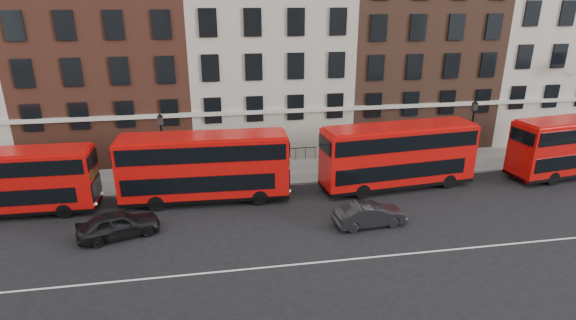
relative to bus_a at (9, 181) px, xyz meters
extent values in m
plane|color=black|center=(17.08, -6.39, -2.19)|extent=(120.00, 120.00, 0.00)
cube|color=gray|center=(17.08, 4.11, -2.12)|extent=(80.00, 5.00, 0.15)
cube|color=gray|center=(17.08, 1.61, -2.11)|extent=(80.00, 0.30, 0.16)
cube|color=white|center=(17.08, -8.39, -2.19)|extent=(70.00, 0.12, 0.01)
cube|color=brown|center=(4.28, 11.61, 8.81)|extent=(12.80, 10.00, 22.00)
cube|color=#BAB6A4|center=(17.08, 11.61, 7.31)|extent=(12.80, 10.00, 19.00)
cube|color=brown|center=(29.88, 11.61, 8.31)|extent=(12.80, 10.00, 21.00)
cube|color=#BDB2A3|center=(42.68, 11.61, 7.81)|extent=(12.80, 10.00, 20.00)
cube|color=red|center=(0.03, 0.00, -0.05)|extent=(9.71, 2.49, 3.64)
cube|color=black|center=(0.03, 0.00, -1.76)|extent=(9.71, 2.53, 0.22)
cube|color=black|center=(-0.24, 0.00, -0.67)|extent=(8.61, 2.55, 0.97)
cube|color=black|center=(0.03, 0.00, 1.08)|extent=(9.34, 2.56, 0.92)
cube|color=red|center=(0.03, 0.00, 1.81)|extent=(9.43, 2.30, 0.17)
cube|color=black|center=(4.90, -0.10, -0.77)|extent=(0.11, 2.03, 1.20)
cube|color=black|center=(4.90, -0.10, 0.22)|extent=(0.11, 1.75, 0.39)
cylinder|color=black|center=(3.14, -1.09, -1.73)|extent=(0.93, 0.28, 0.92)
cylinder|color=black|center=(3.18, 0.97, -1.73)|extent=(0.93, 0.28, 0.92)
cube|color=red|center=(11.56, 0.00, 0.16)|extent=(10.69, 2.92, 3.99)
cube|color=black|center=(11.56, 0.00, -1.72)|extent=(10.69, 2.96, 0.24)
cube|color=black|center=(11.25, 0.01, -0.53)|extent=(9.48, 2.95, 1.06)
cube|color=black|center=(11.56, 0.00, 1.39)|extent=(10.29, 2.98, 1.01)
cube|color=red|center=(11.56, 0.00, 2.20)|extent=(10.38, 2.70, 0.18)
cube|color=black|center=(16.89, -0.20, -0.63)|extent=(0.16, 2.22, 1.31)
cube|color=black|center=(16.89, -0.20, 0.45)|extent=(0.15, 1.92, 0.42)
cylinder|color=black|center=(14.94, -1.26, -1.69)|extent=(1.02, 0.32, 1.01)
cylinder|color=black|center=(15.03, 1.00, -1.69)|extent=(1.02, 0.32, 1.01)
cylinder|color=black|center=(8.49, -1.02, -1.69)|extent=(1.02, 0.32, 1.01)
cylinder|color=black|center=(8.57, 1.24, -1.69)|extent=(1.02, 0.32, 1.01)
cube|color=red|center=(24.64, 0.00, 0.17)|extent=(10.84, 3.58, 4.00)
cube|color=black|center=(24.64, 0.00, -1.72)|extent=(10.85, 3.62, 0.24)
cube|color=black|center=(24.33, -0.03, -0.52)|extent=(9.64, 3.54, 1.06)
cube|color=black|center=(24.64, 0.00, 1.41)|extent=(10.45, 3.62, 1.01)
cube|color=red|center=(24.64, 0.00, 2.22)|extent=(10.52, 3.35, 0.18)
cube|color=black|center=(29.97, 0.53, -0.62)|extent=(0.30, 2.23, 1.32)
cube|color=black|center=(29.97, 0.53, 0.46)|extent=(0.27, 1.92, 0.43)
cylinder|color=black|center=(28.18, -0.79, -1.69)|extent=(1.04, 0.38, 1.01)
cylinder|color=black|center=(27.95, 1.47, -1.69)|extent=(1.04, 0.38, 1.01)
cylinder|color=black|center=(21.72, -1.43, -1.69)|extent=(1.04, 0.38, 1.01)
cylinder|color=black|center=(21.50, 0.83, -1.69)|extent=(1.04, 0.38, 1.01)
cube|color=black|center=(38.54, 0.00, -1.72)|extent=(10.71, 3.92, 0.24)
cube|color=black|center=(38.25, -0.04, -0.55)|extent=(9.53, 3.80, 1.05)
cylinder|color=black|center=(35.73, -1.51, -1.69)|extent=(1.02, 0.41, 1.00)
cylinder|color=black|center=(35.43, 0.70, -1.69)|extent=(1.02, 0.41, 1.00)
imported|color=black|center=(6.78, -3.96, -1.45)|extent=(4.71, 2.98, 1.49)
imported|color=black|center=(20.92, -5.05, -1.50)|extent=(4.31, 1.86, 1.38)
cylinder|color=black|center=(8.88, 2.06, 0.26)|extent=(0.14, 0.14, 4.60)
cylinder|color=black|center=(8.88, 2.06, -1.74)|extent=(0.32, 0.32, 0.60)
cube|color=#262626|center=(8.88, 2.06, 2.81)|extent=(0.32, 0.32, 0.55)
cone|color=black|center=(8.88, 2.06, 3.16)|extent=(0.44, 0.44, 0.25)
cylinder|color=black|center=(31.30, 2.26, 0.26)|extent=(0.14, 0.14, 4.60)
cylinder|color=black|center=(31.30, 2.26, -1.74)|extent=(0.32, 0.32, 0.60)
cube|color=#262626|center=(31.30, 2.26, 2.81)|extent=(0.32, 0.32, 0.55)
cone|color=black|center=(31.30, 2.26, 3.16)|extent=(0.44, 0.44, 0.25)
cylinder|color=black|center=(38.48, 2.24, -0.74)|extent=(0.12, 0.12, 2.60)
cube|color=black|center=(38.48, 2.09, 0.86)|extent=(0.25, 0.30, 0.75)
sphere|color=red|center=(38.48, 1.92, 1.08)|extent=(0.14, 0.14, 0.14)
sphere|color=#0C9919|center=(38.48, 1.92, 0.64)|extent=(0.14, 0.14, 0.14)
camera|label=1|loc=(12.33, -27.30, 10.38)|focal=28.00mm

